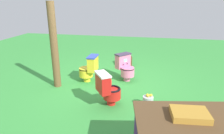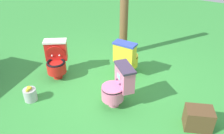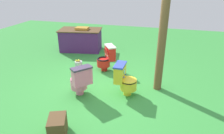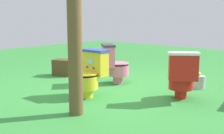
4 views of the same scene
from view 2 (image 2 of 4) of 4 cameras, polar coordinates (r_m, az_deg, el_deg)
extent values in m
plane|color=green|center=(4.29, -0.43, -5.00)|extent=(14.00, 14.00, 0.00)
cylinder|color=pink|center=(3.86, 0.44, -8.59)|extent=(0.25, 0.25, 0.14)
cylinder|color=pink|center=(3.75, 0.16, -6.67)|extent=(0.52, 0.52, 0.20)
torus|color=black|center=(3.68, 0.17, -5.30)|extent=(0.50, 0.50, 0.04)
cylinder|color=#3F334C|center=(3.71, 0.16, -5.94)|extent=(0.34, 0.34, 0.01)
cube|color=pink|center=(3.65, 3.15, -2.76)|extent=(0.41, 0.43, 0.37)
cube|color=#3F334C|center=(3.54, 3.24, -0.04)|extent=(0.45, 0.47, 0.04)
cube|color=#8CE0E5|center=(3.59, 1.67, -2.39)|extent=(0.08, 0.09, 0.08)
cylinder|color=pink|center=(3.66, 0.17, -5.02)|extent=(0.51, 0.51, 0.02)
sphere|color=#3F334C|center=(3.59, 1.97, -4.32)|extent=(0.04, 0.04, 0.04)
sphere|color=#3F334C|center=(3.70, 1.21, -3.12)|extent=(0.04, 0.04, 0.04)
cylinder|color=red|center=(4.64, -13.42, -1.79)|extent=(0.25, 0.25, 0.14)
cylinder|color=red|center=(4.54, -13.71, -0.14)|extent=(0.51, 0.51, 0.20)
torus|color=black|center=(4.48, -13.89, 1.08)|extent=(0.49, 0.49, 0.04)
cylinder|color=white|center=(4.51, -13.80, 0.51)|extent=(0.33, 0.33, 0.01)
cube|color=red|center=(4.58, -13.80, 3.99)|extent=(0.39, 0.45, 0.37)
cube|color=white|center=(4.50, -14.13, 6.28)|extent=(0.42, 0.48, 0.04)
cube|color=#8CE0E5|center=(4.47, -14.05, 3.96)|extent=(0.07, 0.10, 0.08)
cylinder|color=red|center=(4.50, -13.94, 3.24)|extent=(0.27, 0.34, 0.35)
sphere|color=white|center=(4.50, -13.02, 2.86)|extent=(0.04, 0.04, 0.04)
sphere|color=white|center=(4.53, -14.77, 2.77)|extent=(0.04, 0.04, 0.04)
cylinder|color=yellow|center=(4.72, 4.04, -0.36)|extent=(0.18, 0.18, 0.14)
cylinder|color=yellow|center=(4.64, 4.23, 1.54)|extent=(0.37, 0.37, 0.20)
torus|color=black|center=(4.59, 4.28, 2.75)|extent=(0.36, 0.36, 0.04)
cylinder|color=#3347B2|center=(4.61, 4.26, 2.18)|extent=(0.24, 0.24, 0.01)
cube|color=yellow|center=(4.36, 3.17, 3.42)|extent=(0.19, 0.41, 0.37)
cube|color=#3347B2|center=(4.27, 3.25, 5.82)|extent=(0.22, 0.44, 0.04)
cube|color=#8CE0E5|center=(4.42, 3.80, 4.52)|extent=(0.01, 0.11, 0.08)
cylinder|color=yellow|center=(4.58, 4.29, 2.99)|extent=(0.36, 0.36, 0.02)
sphere|color=#3347B2|center=(4.49, 2.99, 3.62)|extent=(0.04, 0.04, 0.04)
sphere|color=#3347B2|center=(4.44, 4.59, 3.18)|extent=(0.04, 0.04, 0.04)
cylinder|color=brown|center=(5.01, 3.04, 13.96)|extent=(0.18, 0.18, 2.09)
cube|color=brown|center=(3.65, 20.77, -11.91)|extent=(0.41, 0.47, 0.34)
cylinder|color=#B7B7BF|center=(4.18, -19.78, -6.53)|extent=(0.22, 0.22, 0.22)
ellipsoid|color=yellow|center=(4.06, -20.42, -5.44)|extent=(0.07, 0.05, 0.05)
ellipsoid|color=yellow|center=(4.09, -19.81, -4.97)|extent=(0.07, 0.05, 0.05)
ellipsoid|color=yellow|center=(4.11, -20.16, -4.84)|extent=(0.07, 0.05, 0.05)
camera|label=1|loc=(6.85, -46.41, 19.07)|focal=32.33mm
camera|label=3|loc=(4.87, 60.34, 15.18)|focal=32.40mm
camera|label=4|loc=(8.41, -6.38, 22.46)|focal=47.74mm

